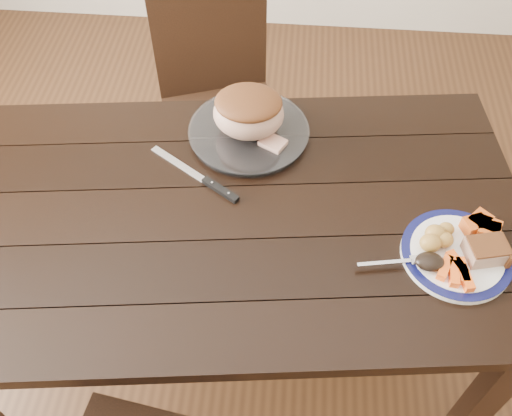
# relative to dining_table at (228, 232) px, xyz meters

# --- Properties ---
(ground) EXTENTS (4.00, 4.00, 0.00)m
(ground) POSITION_rel_dining_table_xyz_m (0.00, 0.00, -0.66)
(ground) COLOR #472B16
(ground) RESTS_ON ground
(dining_table) EXTENTS (1.70, 1.09, 0.75)m
(dining_table) POSITION_rel_dining_table_xyz_m (0.00, 0.00, 0.00)
(dining_table) COLOR black
(dining_table) RESTS_ON ground
(chair_far) EXTENTS (0.54, 0.54, 0.93)m
(chair_far) POSITION_rel_dining_table_xyz_m (-0.13, 0.73, -0.13)
(chair_far) COLOR black
(chair_far) RESTS_ON ground
(dinner_plate) EXTENTS (0.27, 0.27, 0.02)m
(dinner_plate) POSITION_rel_dining_table_xyz_m (0.59, -0.09, 0.10)
(dinner_plate) COLOR white
(dinner_plate) RESTS_ON dining_table
(plate_rim) EXTENTS (0.27, 0.27, 0.02)m
(plate_rim) POSITION_rel_dining_table_xyz_m (0.59, -0.09, 0.11)
(plate_rim) COLOR #0C0F3F
(plate_rim) RESTS_ON dinner_plate
(serving_platter) EXTENTS (0.35, 0.35, 0.02)m
(serving_platter) POSITION_rel_dining_table_xyz_m (0.03, 0.30, 0.10)
(serving_platter) COLOR white
(serving_platter) RESTS_ON dining_table
(pork_slice) EXTENTS (0.11, 0.09, 0.04)m
(pork_slice) POSITION_rel_dining_table_xyz_m (0.65, -0.10, 0.13)
(pork_slice) COLOR tan
(pork_slice) RESTS_ON dinner_plate
(roasted_potatoes) EXTENTS (0.09, 0.09, 0.05)m
(roasted_potatoes) POSITION_rel_dining_table_xyz_m (0.53, -0.07, 0.13)
(roasted_potatoes) COLOR gold
(roasted_potatoes) RESTS_ON dinner_plate
(carrot_batons) EXTENTS (0.09, 0.11, 0.02)m
(carrot_batons) POSITION_rel_dining_table_xyz_m (0.57, -0.15, 0.12)
(carrot_batons) COLOR #FF5D15
(carrot_batons) RESTS_ON dinner_plate
(pumpkin_wedges) EXTENTS (0.10, 0.09, 0.04)m
(pumpkin_wedges) POSITION_rel_dining_table_xyz_m (0.65, -0.02, 0.13)
(pumpkin_wedges) COLOR orange
(pumpkin_wedges) RESTS_ON dinner_plate
(dark_mushroom) EXTENTS (0.07, 0.05, 0.03)m
(dark_mushroom) POSITION_rel_dining_table_xyz_m (0.51, -0.14, 0.13)
(dark_mushroom) COLOR black
(dark_mushroom) RESTS_ON dinner_plate
(fork) EXTENTS (0.18, 0.05, 0.00)m
(fork) POSITION_rel_dining_table_xyz_m (0.44, -0.13, 0.11)
(fork) COLOR silver
(fork) RESTS_ON dinner_plate
(roast_joint) EXTENTS (0.20, 0.18, 0.13)m
(roast_joint) POSITION_rel_dining_table_xyz_m (0.03, 0.30, 0.18)
(roast_joint) COLOR tan
(roast_joint) RESTS_ON serving_platter
(cut_slice) EXTENTS (0.09, 0.08, 0.02)m
(cut_slice) POSITION_rel_dining_table_xyz_m (0.11, 0.24, 0.12)
(cut_slice) COLOR tan
(cut_slice) RESTS_ON serving_platter
(carving_knife) EXTENTS (0.28, 0.20, 0.01)m
(carving_knife) POSITION_rel_dining_table_xyz_m (-0.06, 0.09, 0.10)
(carving_knife) COLOR silver
(carving_knife) RESTS_ON dining_table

